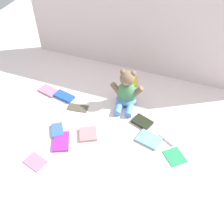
# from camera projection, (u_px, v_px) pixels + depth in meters

# --- Properties ---
(ground_plane) EXTENTS (3.20, 3.20, 0.00)m
(ground_plane) POSITION_uv_depth(u_px,v_px,m) (116.00, 112.00, 1.68)
(ground_plane) COLOR silver
(backdrop_drape) EXTENTS (1.67, 0.03, 0.71)m
(backdrop_drape) POSITION_uv_depth(u_px,v_px,m) (142.00, 25.00, 1.74)
(backdrop_drape) COLOR silver
(backdrop_drape) RESTS_ON ground_plane
(teddy_bear) EXTENTS (0.22, 0.20, 0.26)m
(teddy_bear) POSITION_uv_depth(u_px,v_px,m) (127.00, 92.00, 1.67)
(teddy_bear) COLOR #4C8C59
(teddy_bear) RESTS_ON ground_plane
(book_case_0) EXTENTS (0.14, 0.08, 0.01)m
(book_case_0) POSITION_uv_depth(u_px,v_px,m) (78.00, 108.00, 1.70)
(book_case_0) COLOR #504A3B
(book_case_0) RESTS_ON ground_plane
(book_case_1) EXTENTS (0.14, 0.14, 0.02)m
(book_case_1) POSITION_uv_depth(u_px,v_px,m) (88.00, 134.00, 1.54)
(book_case_1) COLOR #B67980
(book_case_1) RESTS_ON ground_plane
(book_case_2) EXTENTS (0.13, 0.12, 0.01)m
(book_case_2) POSITION_uv_depth(u_px,v_px,m) (171.00, 137.00, 1.53)
(book_case_2) COLOR white
(book_case_2) RESTS_ON ground_plane
(book_case_3) EXTENTS (0.15, 0.13, 0.01)m
(book_case_3) POSITION_uv_depth(u_px,v_px,m) (149.00, 139.00, 1.52)
(book_case_3) COLOR #73AACF
(book_case_3) RESTS_ON ground_plane
(book_case_4) EXTENTS (0.13, 0.11, 0.02)m
(book_case_4) POSITION_uv_depth(u_px,v_px,m) (142.00, 122.00, 1.61)
(book_case_4) COLOR black
(book_case_4) RESTS_ON ground_plane
(book_case_5) EXTENTS (0.15, 0.11, 0.01)m
(book_case_5) POSITION_uv_depth(u_px,v_px,m) (49.00, 91.00, 1.81)
(book_case_5) COLOR #AD7090
(book_case_5) RESTS_ON ground_plane
(book_case_6) EXTENTS (0.11, 0.12, 0.02)m
(book_case_6) POSITION_uv_depth(u_px,v_px,m) (57.00, 130.00, 1.56)
(book_case_6) COLOR #3B64A6
(book_case_6) RESTS_ON ground_plane
(book_case_7) EXTENTS (0.14, 0.09, 0.02)m
(book_case_7) POSITION_uv_depth(u_px,v_px,m) (64.00, 96.00, 1.77)
(book_case_7) COLOR #1F4DA4
(book_case_7) RESTS_ON ground_plane
(book_case_8) EXTENTS (0.15, 0.15, 0.01)m
(book_case_8) POSITION_uv_depth(u_px,v_px,m) (175.00, 156.00, 1.44)
(book_case_8) COLOR #29905B
(book_case_8) RESTS_ON ground_plane
(book_case_9) EXTENTS (0.13, 0.11, 0.01)m
(book_case_9) POSITION_uv_depth(u_px,v_px,m) (35.00, 162.00, 1.42)
(book_case_9) COLOR #AB718F
(book_case_9) RESTS_ON ground_plane
(book_case_10) EXTENTS (0.14, 0.16, 0.01)m
(book_case_10) POSITION_uv_depth(u_px,v_px,m) (61.00, 141.00, 1.51)
(book_case_10) COLOR purple
(book_case_10) RESTS_ON ground_plane
(book_case_11) EXTENTS (0.13, 0.13, 0.01)m
(book_case_11) POSITION_uv_depth(u_px,v_px,m) (130.00, 81.00, 1.88)
(book_case_11) COLOR yellow
(book_case_11) RESTS_ON ground_plane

